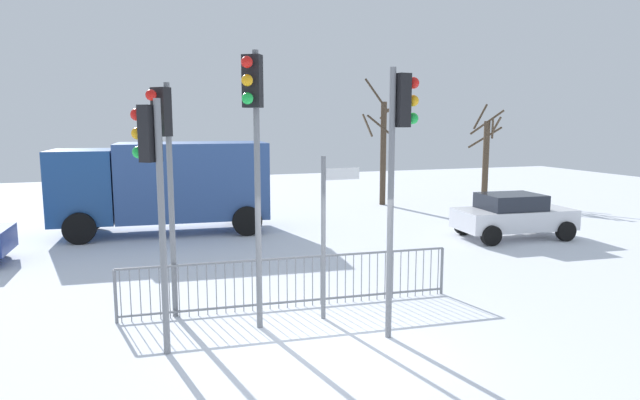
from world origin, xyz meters
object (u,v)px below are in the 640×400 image
direction_sign_post (326,229)px  delivery_truck (166,183)px  traffic_light_foreground_left (254,129)px  bare_tree_left (382,148)px  traffic_light_foreground_right (164,148)px  bare_tree_centre (486,154)px  car_white_near (513,215)px  traffic_light_rear_right (152,169)px  traffic_light_mid_right (399,143)px

direction_sign_post → delivery_truck: bearing=101.3°
traffic_light_foreground_left → bare_tree_left: (8.67, 13.19, -1.10)m
bare_tree_left → traffic_light_foreground_left: bearing=-123.3°
direction_sign_post → bare_tree_left: 14.92m
traffic_light_foreground_right → delivery_truck: bearing=-47.5°
traffic_light_foreground_right → delivery_truck: size_ratio=0.63×
bare_tree_left → bare_tree_centre: bare_tree_left is taller
direction_sign_post → car_white_near: size_ratio=0.81×
bare_tree_centre → traffic_light_rear_right: bearing=-139.5°
traffic_light_foreground_left → bare_tree_centre: traffic_light_foreground_left is taller
traffic_light_foreground_left → traffic_light_foreground_right: bearing=-5.1°
bare_tree_left → car_white_near: bearing=-82.6°
traffic_light_mid_right → bare_tree_left: 15.64m
traffic_light_mid_right → bare_tree_centre: size_ratio=1.01×
traffic_light_mid_right → bare_tree_left: bare_tree_left is taller
traffic_light_foreground_left → traffic_light_foreground_right: (-1.48, 1.14, -0.36)m
traffic_light_mid_right → traffic_light_foreground_right: bearing=-126.9°
traffic_light_foreground_left → delivery_truck: traffic_light_foreground_left is taller
bare_tree_left → traffic_light_mid_right: bearing=-114.1°
traffic_light_foreground_left → traffic_light_mid_right: bearing=-172.3°
bare_tree_centre → traffic_light_mid_right: bearing=-130.0°
traffic_light_foreground_left → traffic_light_mid_right: traffic_light_foreground_left is taller
traffic_light_rear_right → traffic_light_foreground_right: traffic_light_foreground_right is taller
traffic_light_foreground_right → car_white_near: traffic_light_foreground_right is taller
traffic_light_foreground_right → bare_tree_centre: size_ratio=0.97×
traffic_light_foreground_left → bare_tree_centre: 19.59m
traffic_light_foreground_left → car_white_near: bearing=-119.3°
traffic_light_rear_right → direction_sign_post: traffic_light_rear_right is taller
traffic_light_foreground_right → bare_tree_centre: 19.96m
traffic_light_rear_right → bare_tree_centre: size_ratio=0.90×
traffic_light_foreground_left → traffic_light_rear_right: bearing=46.2°
traffic_light_foreground_right → traffic_light_mid_right: (3.78, -2.20, 0.13)m
traffic_light_rear_right → traffic_light_foreground_left: bearing=-33.7°
traffic_light_foreground_left → traffic_light_mid_right: size_ratio=1.07×
direction_sign_post → bare_tree_left: size_ratio=0.56×
traffic_light_foreground_right → direction_sign_post: bearing=-153.0°
delivery_truck → bare_tree_centre: bearing=-163.0°
traffic_light_mid_right → direction_sign_post: bearing=-151.4°
traffic_light_rear_right → traffic_light_mid_right: traffic_light_mid_right is taller
traffic_light_foreground_right → delivery_truck: traffic_light_foreground_right is taller
traffic_light_foreground_left → delivery_truck: (-1.07, 9.79, -1.96)m
traffic_light_foreground_right → delivery_truck: 8.80m
bare_tree_left → direction_sign_post: bearing=-119.2°
bare_tree_left → bare_tree_centre: bearing=1.0°
traffic_light_rear_right → bare_tree_left: bare_tree_left is taller
traffic_light_foreground_right → bare_tree_centre: bearing=-97.2°
bare_tree_left → bare_tree_centre: size_ratio=1.23×
traffic_light_rear_right → traffic_light_foreground_right: size_ratio=0.92×
direction_sign_post → car_white_near: bearing=28.1°
delivery_truck → traffic_light_rear_right: bearing=90.5°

